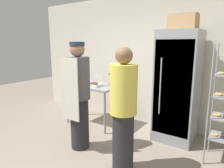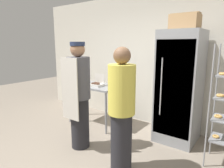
# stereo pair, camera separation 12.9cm
# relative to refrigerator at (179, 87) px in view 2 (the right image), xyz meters

# --- Properties ---
(ground_plane) EXTENTS (14.00, 14.00, 0.00)m
(ground_plane) POSITION_rel_refrigerator_xyz_m (-0.74, -1.66, -0.99)
(ground_plane) COLOR gray
(back_wall) EXTENTS (6.40, 0.12, 2.79)m
(back_wall) POSITION_rel_refrigerator_xyz_m (-0.74, 0.50, 0.41)
(back_wall) COLOR silver
(back_wall) RESTS_ON ground_plane
(refrigerator) EXTENTS (0.68, 0.74, 1.97)m
(refrigerator) POSITION_rel_refrigerator_xyz_m (0.00, 0.00, 0.00)
(refrigerator) COLOR gray
(refrigerator) RESTS_ON ground_plane
(prep_counter) EXTENTS (1.12, 0.68, 0.87)m
(prep_counter) POSITION_rel_refrigerator_xyz_m (-1.71, -0.29, -0.22)
(prep_counter) COLOR gray
(prep_counter) RESTS_ON ground_plane
(donut_box) EXTENTS (0.26, 0.21, 0.25)m
(donut_box) POSITION_rel_refrigerator_xyz_m (-1.60, -0.37, -0.07)
(donut_box) COLOR silver
(donut_box) RESTS_ON prep_counter
(blender_pitcher) EXTENTS (0.13, 0.13, 0.27)m
(blender_pitcher) POSITION_rel_refrigerator_xyz_m (-1.33, -0.17, 0.01)
(blender_pitcher) COLOR #99999E
(blender_pitcher) RESTS_ON prep_counter
(binder_stack) EXTENTS (0.31, 0.27, 0.11)m
(binder_stack) POSITION_rel_refrigerator_xyz_m (-2.08, -0.39, -0.06)
(binder_stack) COLOR #232328
(binder_stack) RESTS_ON prep_counter
(cardboard_storage_box) EXTENTS (0.45, 0.36, 0.26)m
(cardboard_storage_box) POSITION_rel_refrigerator_xyz_m (0.04, -0.06, 1.11)
(cardboard_storage_box) COLOR tan
(cardboard_storage_box) RESTS_ON refrigerator
(person_baker) EXTENTS (0.38, 0.39, 1.77)m
(person_baker) POSITION_rel_refrigerator_xyz_m (-1.24, -1.25, -0.06)
(person_baker) COLOR #232328
(person_baker) RESTS_ON ground_plane
(person_customer) EXTENTS (0.36, 0.36, 1.71)m
(person_customer) POSITION_rel_refrigerator_xyz_m (-0.32, -1.37, -0.11)
(person_customer) COLOR #232328
(person_customer) RESTS_ON ground_plane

